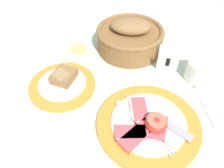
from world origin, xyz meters
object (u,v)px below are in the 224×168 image
(bread_plate, at_px, (63,83))
(teaspoon_near_cup, at_px, (203,111))
(breakfast_plate, at_px, (148,124))
(fork_on_cloth, at_px, (20,140))
(sugar_cup, at_px, (200,70))
(number_card, at_px, (168,60))
(butter_dish, at_px, (79,52))
(teaspoon_by_saucer, at_px, (196,86))
(bread_basket, at_px, (130,37))

(bread_plate, relative_size, teaspoon_near_cup, 0.96)
(breakfast_plate, bearing_deg, teaspoon_near_cup, 41.23)
(fork_on_cloth, bearing_deg, bread_plate, 90.81)
(sugar_cup, relative_size, number_card, 1.06)
(butter_dish, distance_m, fork_on_cloth, 0.34)
(bread_plate, height_order, sugar_cup, sugar_cup)
(breakfast_plate, relative_size, teaspoon_near_cup, 1.29)
(number_card, xyz_separation_m, teaspoon_by_saucer, (0.10, -0.04, -0.03))
(bread_basket, relative_size, butter_dish, 1.99)
(teaspoon_near_cup, distance_m, fork_on_cloth, 0.45)
(bread_plate, bearing_deg, sugar_cup, 29.59)
(bread_basket, bearing_deg, butter_dish, -145.06)
(breakfast_plate, distance_m, number_card, 0.22)
(bread_plate, xyz_separation_m, sugar_cup, (0.34, 0.19, 0.02))
(sugar_cup, bearing_deg, breakfast_plate, -109.81)
(number_card, distance_m, fork_on_cloth, 0.45)
(breakfast_plate, bearing_deg, teaspoon_by_saucer, 65.63)
(sugar_cup, distance_m, teaspoon_near_cup, 0.13)
(breakfast_plate, distance_m, bread_basket, 0.32)
(breakfast_plate, bearing_deg, sugar_cup, 70.19)
(breakfast_plate, xyz_separation_m, teaspoon_near_cup, (0.11, 0.10, -0.01))
(bread_basket, bearing_deg, teaspoon_by_saucer, -20.59)
(bread_plate, height_order, teaspoon_by_saucer, bread_plate)
(teaspoon_by_saucer, distance_m, teaspoon_near_cup, 0.09)
(breakfast_plate, relative_size, teaspoon_by_saucer, 1.41)
(breakfast_plate, xyz_separation_m, teaspoon_by_saucer, (0.08, 0.18, -0.01))
(butter_dish, height_order, teaspoon_near_cup, butter_dish)
(fork_on_cloth, bearing_deg, teaspoon_by_saucer, 43.89)
(breakfast_plate, distance_m, bread_plate, 0.26)
(teaspoon_by_saucer, distance_m, fork_on_cloth, 0.48)
(teaspoon_by_saucer, height_order, teaspoon_near_cup, same)
(bread_plate, bearing_deg, butter_dish, 104.23)
(sugar_cup, relative_size, fork_on_cloth, 0.42)
(sugar_cup, height_order, teaspoon_near_cup, sugar_cup)
(bread_plate, bearing_deg, teaspoon_by_saucer, 24.33)
(number_card, bearing_deg, teaspoon_near_cup, -53.15)
(bread_plate, relative_size, butter_dish, 1.69)
(teaspoon_near_cup, height_order, fork_on_cloth, teaspoon_near_cup)
(breakfast_plate, xyz_separation_m, fork_on_cloth, (-0.25, -0.16, -0.01))
(butter_dish, xyz_separation_m, number_card, (0.28, 0.04, 0.03))
(bread_plate, distance_m, teaspoon_near_cup, 0.38)
(teaspoon_by_saucer, relative_size, teaspoon_near_cup, 0.91)
(bread_plate, height_order, number_card, number_card)
(bread_basket, distance_m, butter_dish, 0.18)
(breakfast_plate, xyz_separation_m, bread_basket, (-0.16, 0.27, 0.04))
(teaspoon_by_saucer, bearing_deg, breakfast_plate, 125.25)
(sugar_cup, relative_size, butter_dish, 0.71)
(bread_plate, height_order, teaspoon_near_cup, bread_plate)
(bread_plate, distance_m, fork_on_cloth, 0.19)
(bread_basket, relative_size, fork_on_cloth, 1.18)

